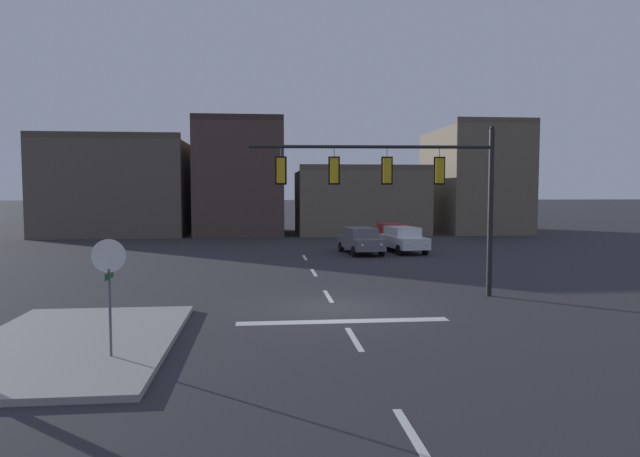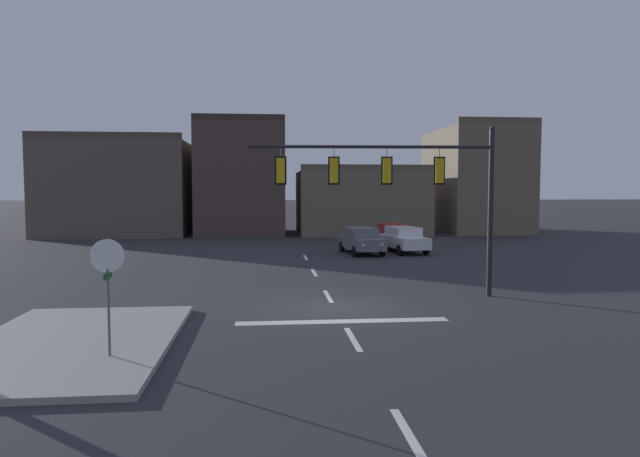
{
  "view_description": "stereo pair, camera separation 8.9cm",
  "coord_description": "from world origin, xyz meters",
  "px_view_note": "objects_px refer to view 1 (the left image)",
  "views": [
    {
      "loc": [
        -2.35,
        -18.46,
        3.94
      ],
      "look_at": [
        -0.13,
        3.73,
        2.4
      ],
      "focal_mm": 31.59,
      "sensor_mm": 36.0,
      "label": 1
    },
    {
      "loc": [
        -2.27,
        -18.47,
        3.94
      ],
      "look_at": [
        -0.13,
        3.73,
        2.4
      ],
      "focal_mm": 31.59,
      "sensor_mm": 36.0,
      "label": 2
    }
  ],
  "objects_px": {
    "stop_sign": "(109,269)",
    "car_lot_farside": "(360,240)",
    "signal_mast_near_side": "(404,180)",
    "car_lot_middle": "(403,239)",
    "car_lot_nearside": "(393,235)"
  },
  "relations": [
    {
      "from": "car_lot_nearside",
      "to": "car_lot_middle",
      "type": "relative_size",
      "value": 0.98
    },
    {
      "from": "stop_sign",
      "to": "car_lot_farside",
      "type": "relative_size",
      "value": 0.61
    },
    {
      "from": "car_lot_farside",
      "to": "stop_sign",
      "type": "bearing_deg",
      "value": -114.07
    },
    {
      "from": "stop_sign",
      "to": "car_lot_farside",
      "type": "xyz_separation_m",
      "value": [
        9.41,
        21.07,
        -1.29
      ]
    },
    {
      "from": "stop_sign",
      "to": "car_lot_middle",
      "type": "xyz_separation_m",
      "value": [
        12.19,
        21.52,
        -1.29
      ]
    },
    {
      "from": "signal_mast_near_side",
      "to": "car_lot_middle",
      "type": "bearing_deg",
      "value": 75.96
    },
    {
      "from": "car_lot_middle",
      "to": "stop_sign",
      "type": "bearing_deg",
      "value": -119.53
    },
    {
      "from": "signal_mast_near_side",
      "to": "stop_sign",
      "type": "relative_size",
      "value": 3.15
    },
    {
      "from": "signal_mast_near_side",
      "to": "stop_sign",
      "type": "xyz_separation_m",
      "value": [
        -8.59,
        -7.13,
        -2.15
      ]
    },
    {
      "from": "car_lot_farside",
      "to": "car_lot_nearside",
      "type": "bearing_deg",
      "value": 51.53
    },
    {
      "from": "car_lot_middle",
      "to": "car_lot_farside",
      "type": "bearing_deg",
      "value": -170.79
    },
    {
      "from": "car_lot_farside",
      "to": "signal_mast_near_side",
      "type": "bearing_deg",
      "value": -93.35
    },
    {
      "from": "signal_mast_near_side",
      "to": "stop_sign",
      "type": "distance_m",
      "value": 11.37
    },
    {
      "from": "signal_mast_near_side",
      "to": "car_lot_farside",
      "type": "height_order",
      "value": "signal_mast_near_side"
    },
    {
      "from": "stop_sign",
      "to": "car_lot_middle",
      "type": "relative_size",
      "value": 0.61
    }
  ]
}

